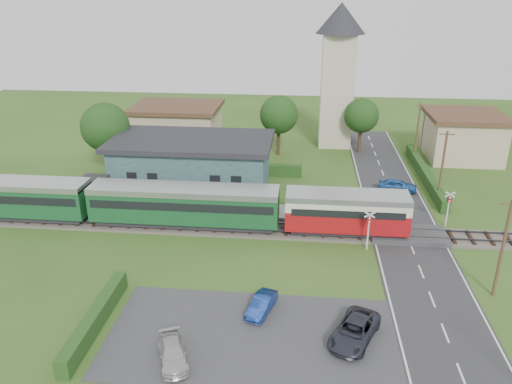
# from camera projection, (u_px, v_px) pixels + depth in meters

# --- Properties ---
(ground) EXTENTS (120.00, 120.00, 0.00)m
(ground) POSITION_uv_depth(u_px,v_px,m) (286.00, 243.00, 40.39)
(ground) COLOR #2D4C19
(railway_track) EXTENTS (76.00, 3.20, 0.49)m
(railway_track) POSITION_uv_depth(u_px,v_px,m) (287.00, 231.00, 42.19)
(railway_track) COLOR #4C443D
(railway_track) RESTS_ON ground
(road) EXTENTS (6.00, 70.00, 0.05)m
(road) POSITION_uv_depth(u_px,v_px,m) (412.00, 249.00, 39.45)
(road) COLOR #28282B
(road) RESTS_ON ground
(car_park) EXTENTS (17.00, 9.00, 0.08)m
(car_park) POSITION_uv_depth(u_px,v_px,m) (251.00, 337.00, 29.47)
(car_park) COLOR #333335
(car_park) RESTS_ON ground
(crossing_deck) EXTENTS (6.20, 3.40, 0.45)m
(crossing_deck) POSITION_uv_depth(u_px,v_px,m) (408.00, 235.00, 41.21)
(crossing_deck) COLOR #333335
(crossing_deck) RESTS_ON ground
(platform) EXTENTS (30.00, 3.00, 0.45)m
(platform) POSITION_uv_depth(u_px,v_px,m) (180.00, 209.00, 46.02)
(platform) COLOR gray
(platform) RESTS_ON ground
(equipment_hut) EXTENTS (2.30, 2.30, 2.55)m
(equipment_hut) POSITION_uv_depth(u_px,v_px,m) (95.00, 191.00, 46.19)
(equipment_hut) COLOR #C1B59E
(equipment_hut) RESTS_ON platform
(station_building) EXTENTS (16.00, 9.00, 5.30)m
(station_building) POSITION_uv_depth(u_px,v_px,m) (193.00, 163.00, 50.42)
(station_building) COLOR #2E4B4A
(station_building) RESTS_ON ground
(train) EXTENTS (43.20, 2.90, 3.40)m
(train) POSITION_uv_depth(u_px,v_px,m) (148.00, 203.00, 42.51)
(train) COLOR #232328
(train) RESTS_ON ground
(church_tower) EXTENTS (6.00, 6.00, 17.60)m
(church_tower) POSITION_uv_depth(u_px,v_px,m) (338.00, 65.00, 61.81)
(church_tower) COLOR #C1B59E
(church_tower) RESTS_ON ground
(house_west) EXTENTS (10.80, 8.80, 5.50)m
(house_west) POSITION_uv_depth(u_px,v_px,m) (178.00, 126.00, 63.73)
(house_west) COLOR tan
(house_west) RESTS_ON ground
(house_east) EXTENTS (8.80, 8.80, 5.50)m
(house_east) POSITION_uv_depth(u_px,v_px,m) (463.00, 136.00, 59.55)
(house_east) COLOR tan
(house_east) RESTS_ON ground
(hedge_carpark) EXTENTS (0.80, 9.00, 1.20)m
(hedge_carpark) POSITION_uv_depth(u_px,v_px,m) (95.00, 319.00, 30.14)
(hedge_carpark) COLOR #193814
(hedge_carpark) RESTS_ON ground
(hedge_roadside) EXTENTS (0.80, 18.00, 1.20)m
(hedge_roadside) POSITION_uv_depth(u_px,v_px,m) (425.00, 174.00, 53.56)
(hedge_roadside) COLOR #193814
(hedge_roadside) RESTS_ON ground
(hedge_station) EXTENTS (22.00, 0.80, 1.30)m
(hedge_station) POSITION_uv_depth(u_px,v_px,m) (202.00, 168.00, 55.34)
(hedge_station) COLOR #193814
(hedge_station) RESTS_ON ground
(tree_a) EXTENTS (5.20, 5.20, 8.00)m
(tree_a) POSITION_uv_depth(u_px,v_px,m) (105.00, 127.00, 53.09)
(tree_a) COLOR #332316
(tree_a) RESTS_ON ground
(tree_b) EXTENTS (4.60, 4.60, 7.34)m
(tree_b) POSITION_uv_depth(u_px,v_px,m) (279.00, 115.00, 59.84)
(tree_b) COLOR #332316
(tree_b) RESTS_ON ground
(tree_c) EXTENTS (4.20, 4.20, 6.78)m
(tree_c) POSITION_uv_depth(u_px,v_px,m) (361.00, 116.00, 60.89)
(tree_c) COLOR #332316
(tree_c) RESTS_ON ground
(utility_pole_b) EXTENTS (1.40, 0.22, 7.00)m
(utility_pole_b) POSITION_uv_depth(u_px,v_px,m) (503.00, 247.00, 32.17)
(utility_pole_b) COLOR #473321
(utility_pole_b) RESTS_ON ground
(utility_pole_c) EXTENTS (1.40, 0.22, 7.00)m
(utility_pole_c) POSITION_uv_depth(u_px,v_px,m) (442.00, 166.00, 46.89)
(utility_pole_c) COLOR #473321
(utility_pole_c) RESTS_ON ground
(utility_pole_d) EXTENTS (1.40, 0.22, 7.00)m
(utility_pole_d) POSITION_uv_depth(u_px,v_px,m) (417.00, 132.00, 57.94)
(utility_pole_d) COLOR #473321
(utility_pole_d) RESTS_ON ground
(crossing_signal_near) EXTENTS (0.84, 0.28, 3.28)m
(crossing_signal_near) POSITION_uv_depth(u_px,v_px,m) (369.00, 225.00, 38.60)
(crossing_signal_near) COLOR silver
(crossing_signal_near) RESTS_ON ground
(crossing_signal_far) EXTENTS (0.84, 0.28, 3.28)m
(crossing_signal_far) POSITION_uv_depth(u_px,v_px,m) (449.00, 204.00, 42.35)
(crossing_signal_far) COLOR silver
(crossing_signal_far) RESTS_ON ground
(streetlamp_west) EXTENTS (0.30, 0.30, 5.15)m
(streetlamp_west) POSITION_uv_depth(u_px,v_px,m) (110.00, 133.00, 59.69)
(streetlamp_west) COLOR #3F3F47
(streetlamp_west) RESTS_ON ground
(streetlamp_east) EXTENTS (0.30, 0.30, 5.15)m
(streetlamp_east) POSITION_uv_depth(u_px,v_px,m) (423.00, 126.00, 62.59)
(streetlamp_east) COLOR #3F3F47
(streetlamp_east) RESTS_ON ground
(car_on_road) EXTENTS (3.98, 2.01, 1.30)m
(car_on_road) POSITION_uv_depth(u_px,v_px,m) (397.00, 185.00, 50.29)
(car_on_road) COLOR #205499
(car_on_road) RESTS_ON road
(car_park_blue) EXTENTS (1.94, 3.36, 1.05)m
(car_park_blue) POSITION_uv_depth(u_px,v_px,m) (262.00, 304.00, 31.52)
(car_park_blue) COLOR navy
(car_park_blue) RESTS_ON car_park
(car_park_silver) EXTENTS (2.60, 3.80, 1.02)m
(car_park_silver) POSITION_uv_depth(u_px,v_px,m) (173.00, 353.00, 27.34)
(car_park_silver) COLOR #B6B6B6
(car_park_silver) RESTS_ON car_park
(car_park_dark) EXTENTS (3.66, 4.88, 1.23)m
(car_park_dark) POSITION_uv_depth(u_px,v_px,m) (354.00, 331.00, 28.97)
(car_park_dark) COLOR #292B37
(car_park_dark) RESTS_ON car_park
(pedestrian_near) EXTENTS (0.74, 0.60, 1.76)m
(pedestrian_near) POSITION_uv_depth(u_px,v_px,m) (242.00, 203.00, 44.59)
(pedestrian_near) COLOR gray
(pedestrian_near) RESTS_ON platform
(pedestrian_far) EXTENTS (0.89, 0.98, 1.66)m
(pedestrian_far) POSITION_uv_depth(u_px,v_px,m) (129.00, 197.00, 45.94)
(pedestrian_far) COLOR gray
(pedestrian_far) RESTS_ON platform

